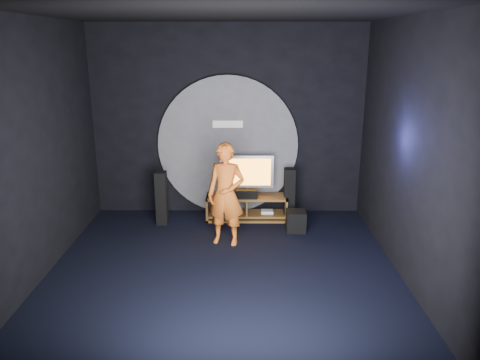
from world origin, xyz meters
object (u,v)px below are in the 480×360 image
media_console (247,209)px  tv (247,174)px  tower_speaker_left (162,198)px  subwoofer (296,221)px  tower_speaker_right (289,194)px  player (226,194)px

media_console → tv: (-0.01, 0.07, 0.66)m
media_console → tower_speaker_left: bearing=-171.1°
media_console → tower_speaker_left: size_ratio=1.52×
media_console → subwoofer: 1.01m
media_console → tv: size_ratio=1.51×
tower_speaker_right → subwoofer: (0.07, -0.56, -0.30)m
media_console → player: bearing=-107.9°
tower_speaker_left → subwoofer: bearing=-7.8°
tv → tower_speaker_right: bearing=-5.0°
player → tower_speaker_left: bearing=158.8°
subwoofer → player: 1.45m
tv → tower_speaker_right: 0.87m
tower_speaker_right → tv: bearing=175.0°
tv → subwoofer: size_ratio=2.70×
tower_speaker_right → player: 1.59m
tower_speaker_right → subwoofer: tower_speaker_right is taller
tv → player: player is taller
media_console → subwoofer: bearing=-33.6°
tower_speaker_right → player: (-1.12, -1.07, 0.35)m
tower_speaker_right → player: bearing=-136.3°
tower_speaker_right → subwoofer: bearing=-82.9°
tv → player: size_ratio=0.59×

